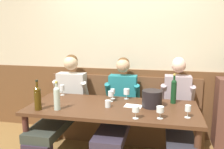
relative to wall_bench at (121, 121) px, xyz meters
name	(u,v)px	position (x,y,z in m)	size (l,w,h in m)	color
room_wall_back	(125,46)	(0.00, 0.26, 1.12)	(6.80, 0.08, 2.80)	beige
wood_wainscot_panel	(124,101)	(0.00, 0.21, 0.24)	(6.80, 0.03, 1.04)	brown
wall_bench	(121,121)	(0.00, 0.00, 0.00)	(2.34, 0.42, 0.94)	brown
dining_table	(112,113)	(0.00, -0.69, 0.37)	(2.04, 0.88, 0.73)	#4A2C1A
person_center_right_seat	(63,104)	(-0.78, -0.38, 0.34)	(0.53, 1.30, 1.27)	#302433
person_right_seat	(118,109)	(0.02, -0.40, 0.32)	(0.51, 1.29, 1.25)	#352C3F
person_center_left_seat	(178,112)	(0.80, -0.38, 0.33)	(0.47, 1.29, 1.27)	#2A2531
ice_bucket	(152,99)	(0.47, -0.60, 0.55)	(0.24, 0.24, 0.20)	black
wine_bottle_amber_mid	(174,90)	(0.73, -0.40, 0.62)	(0.07, 0.07, 0.38)	#13381C
wine_bottle_clear_water	(38,97)	(-0.82, -0.98, 0.60)	(0.08, 0.08, 0.36)	#432E0A
wine_bottle_green_tall	(57,97)	(-0.60, -0.93, 0.60)	(0.07, 0.07, 0.34)	#B4CABD
wine_glass_mid_right	(160,110)	(0.57, -0.97, 0.55)	(0.08, 0.08, 0.13)	silver
wine_glass_near_bucket	(62,88)	(-0.80, -0.34, 0.55)	(0.07, 0.07, 0.15)	silver
wine_glass_by_bottle	(127,92)	(0.12, -0.34, 0.54)	(0.08, 0.08, 0.14)	silver
wine_glass_left_end	(188,109)	(0.85, -0.89, 0.54)	(0.06, 0.06, 0.14)	silver
wine_glass_right_end	(136,110)	(0.32, -1.02, 0.55)	(0.08, 0.08, 0.14)	silver
wine_glass_center_front	(113,92)	(-0.06, -0.37, 0.55)	(0.06, 0.06, 0.14)	silver
wine_glass_mid_left	(111,94)	(-0.06, -0.49, 0.55)	(0.07, 0.07, 0.14)	silver
water_tumbler_left	(108,104)	(-0.05, -0.73, 0.49)	(0.07, 0.07, 0.09)	silver
water_tumbler_center	(39,102)	(-0.89, -0.82, 0.49)	(0.06, 0.06, 0.08)	silver
tasting_sheet_left_guest	(133,106)	(0.25, -0.62, 0.45)	(0.21, 0.15, 0.00)	white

